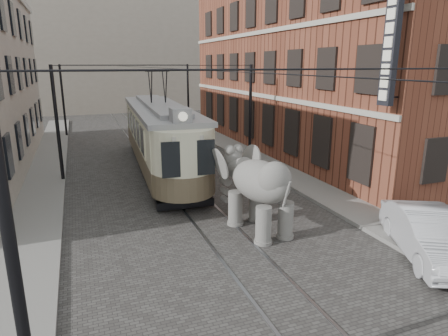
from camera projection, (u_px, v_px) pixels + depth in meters
name	position (u px, v px, depth m)	size (l,w,h in m)	color
ground	(197.00, 205.00, 17.18)	(120.00, 120.00, 0.00)	#44413E
tram_rails	(197.00, 205.00, 17.18)	(1.54, 80.00, 0.02)	slate
sidewalk_right	(314.00, 189.00, 19.20)	(2.00, 60.00, 0.15)	slate
sidewalk_left	(35.00, 225.00, 14.96)	(2.00, 60.00, 0.15)	slate
brick_building	(308.00, 64.00, 27.50)	(8.00, 26.00, 12.00)	brown
distant_block	(109.00, 56.00, 51.55)	(28.00, 10.00, 14.00)	#9E9383
catenary	(166.00, 122.00, 20.86)	(11.00, 30.20, 6.00)	black
tram	(159.00, 121.00, 22.38)	(2.96, 14.34, 5.69)	beige
elephant	(260.00, 193.00, 14.22)	(2.68, 4.86, 2.97)	#65625D
parked_car	(428.00, 234.00, 12.46)	(1.65, 4.69, 1.55)	#AEAEB3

